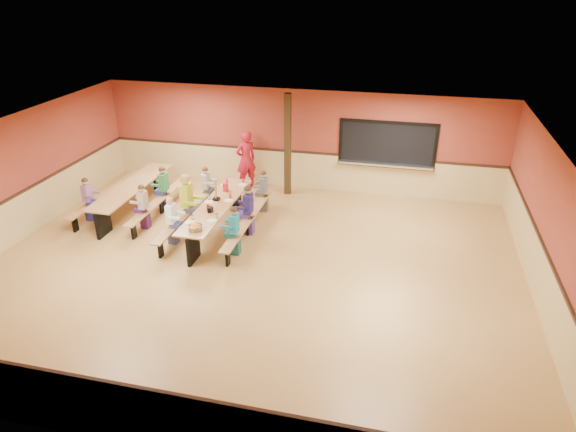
# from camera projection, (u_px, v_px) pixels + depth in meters

# --- Properties ---
(ground) EXTENTS (12.00, 12.00, 0.00)m
(ground) POSITION_uv_depth(u_px,v_px,m) (251.00, 268.00, 11.55)
(ground) COLOR olive
(ground) RESTS_ON ground
(room_envelope) EXTENTS (12.04, 10.04, 3.02)m
(room_envelope) POSITION_uv_depth(u_px,v_px,m) (250.00, 241.00, 11.25)
(room_envelope) COLOR brown
(room_envelope) RESTS_ON ground
(kitchen_pass_through) EXTENTS (2.78, 0.28, 1.38)m
(kitchen_pass_through) POSITION_uv_depth(u_px,v_px,m) (387.00, 147.00, 14.71)
(kitchen_pass_through) COLOR black
(kitchen_pass_through) RESTS_ON ground
(structural_post) EXTENTS (0.18, 0.18, 3.00)m
(structural_post) POSITION_uv_depth(u_px,v_px,m) (288.00, 145.00, 14.80)
(structural_post) COLOR black
(structural_post) RESTS_ON ground
(cafeteria_table_main) EXTENTS (1.91, 3.70, 0.74)m
(cafeteria_table_main) POSITION_uv_depth(u_px,v_px,m) (217.00, 212.00, 12.98)
(cafeteria_table_main) COLOR #A97443
(cafeteria_table_main) RESTS_ON ground
(cafeteria_table_second) EXTENTS (1.91, 3.70, 0.74)m
(cafeteria_table_second) POSITION_uv_depth(u_px,v_px,m) (133.00, 192.00, 14.15)
(cafeteria_table_second) COLOR #A97443
(cafeteria_table_second) RESTS_ON ground
(seated_child_white_left) EXTENTS (0.37, 0.30, 1.21)m
(seated_child_white_left) POSITION_uv_depth(u_px,v_px,m) (172.00, 221.00, 12.37)
(seated_child_white_left) COLOR white
(seated_child_white_left) RESTS_ON ground
(seated_adult_yellow) EXTENTS (0.47, 0.39, 1.42)m
(seated_adult_yellow) POSITION_uv_depth(u_px,v_px,m) (187.00, 202.00, 13.13)
(seated_adult_yellow) COLOR #B7C823
(seated_adult_yellow) RESTS_ON ground
(seated_child_grey_left) EXTENTS (0.35, 0.28, 1.16)m
(seated_child_grey_left) POSITION_uv_depth(u_px,v_px,m) (206.00, 187.00, 14.33)
(seated_child_grey_left) COLOR #B4B4B4
(seated_child_grey_left) RESTS_ON ground
(seated_child_teal_right) EXTENTS (0.36, 0.30, 1.19)m
(seated_child_teal_right) POSITION_uv_depth(u_px,v_px,m) (235.00, 231.00, 11.89)
(seated_child_teal_right) COLOR teal
(seated_child_teal_right) RESTS_ON ground
(seated_child_navy_right) EXTENTS (0.40, 0.33, 1.28)m
(seated_child_navy_right) POSITION_uv_depth(u_px,v_px,m) (248.00, 210.00, 12.82)
(seated_child_navy_right) COLOR #1E1851
(seated_child_navy_right) RESTS_ON ground
(seated_child_char_right) EXTENTS (0.34, 0.28, 1.15)m
(seated_child_char_right) POSITION_uv_depth(u_px,v_px,m) (264.00, 192.00, 14.07)
(seated_child_char_right) COLOR #565A62
(seated_child_char_right) RESTS_ON ground
(seated_child_purple_sec) EXTENTS (0.36, 0.29, 1.18)m
(seated_child_purple_sec) POSITION_uv_depth(u_px,v_px,m) (88.00, 200.00, 13.55)
(seated_child_purple_sec) COLOR #825183
(seated_child_purple_sec) RESTS_ON ground
(seated_child_green_sec) EXTENTS (0.39, 0.32, 1.25)m
(seated_child_green_sec) POSITION_uv_depth(u_px,v_px,m) (164.00, 188.00, 14.16)
(seated_child_green_sec) COLOR #32804B
(seated_child_green_sec) RESTS_ON ground
(seated_child_tan_sec) EXTENTS (0.36, 0.29, 1.18)m
(seated_child_tan_sec) POSITION_uv_depth(u_px,v_px,m) (144.00, 207.00, 13.13)
(seated_child_tan_sec) COLOR tan
(seated_child_tan_sec) RESTS_ON ground
(standing_woman) EXTENTS (0.77, 0.76, 1.80)m
(standing_woman) POSITION_uv_depth(u_px,v_px,m) (246.00, 160.00, 15.47)
(standing_woman) COLOR #AA1326
(standing_woman) RESTS_ON ground
(punch_pitcher) EXTENTS (0.16, 0.16, 0.22)m
(punch_pitcher) POSITION_uv_depth(u_px,v_px,m) (226.00, 187.00, 13.64)
(punch_pitcher) COLOR red
(punch_pitcher) RESTS_ON cafeteria_table_main
(chip_bowl) EXTENTS (0.32, 0.32, 0.15)m
(chip_bowl) POSITION_uv_depth(u_px,v_px,m) (195.00, 227.00, 11.59)
(chip_bowl) COLOR #FDA528
(chip_bowl) RESTS_ON cafeteria_table_main
(napkin_dispenser) EXTENTS (0.10, 0.14, 0.13)m
(napkin_dispenser) POSITION_uv_depth(u_px,v_px,m) (210.00, 210.00, 12.47)
(napkin_dispenser) COLOR black
(napkin_dispenser) RESTS_ON cafeteria_table_main
(condiment_mustard) EXTENTS (0.06, 0.06, 0.17)m
(condiment_mustard) POSITION_uv_depth(u_px,v_px,m) (209.00, 206.00, 12.59)
(condiment_mustard) COLOR yellow
(condiment_mustard) RESTS_ON cafeteria_table_main
(condiment_ketchup) EXTENTS (0.06, 0.06, 0.17)m
(condiment_ketchup) POSITION_uv_depth(u_px,v_px,m) (208.00, 208.00, 12.52)
(condiment_ketchup) COLOR #B2140F
(condiment_ketchup) RESTS_ON cafeteria_table_main
(table_paddle) EXTENTS (0.16, 0.16, 0.56)m
(table_paddle) POSITION_uv_depth(u_px,v_px,m) (216.00, 195.00, 13.09)
(table_paddle) COLOR black
(table_paddle) RESTS_ON cafeteria_table_main
(place_settings) EXTENTS (0.65, 3.30, 0.11)m
(place_settings) POSITION_uv_depth(u_px,v_px,m) (216.00, 203.00, 12.87)
(place_settings) COLOR beige
(place_settings) RESTS_ON cafeteria_table_main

